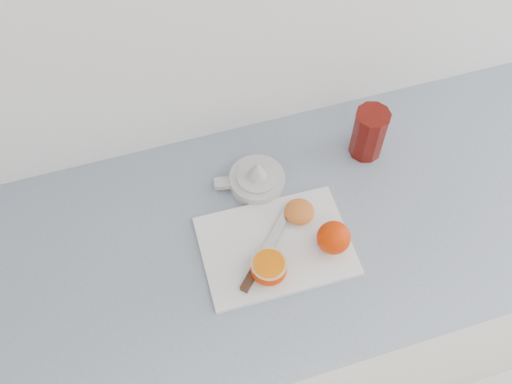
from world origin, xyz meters
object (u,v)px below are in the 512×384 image
cutting_board (276,246)px  citrus_juicer (256,179)px  red_tumbler (369,134)px  half_orange (269,268)px  counter (307,295)px

cutting_board → citrus_juicer: bearing=87.0°
citrus_juicer → red_tumbler: size_ratio=1.23×
half_orange → citrus_juicer: size_ratio=0.47×
citrus_juicer → red_tumbler: red_tumbler is taller
red_tumbler → half_orange: bearing=-142.8°
half_orange → red_tumbler: (0.32, 0.24, 0.03)m
half_orange → red_tumbler: 0.40m
cutting_board → red_tumbler: bearing=32.9°
half_orange → citrus_juicer: 0.23m
cutting_board → half_orange: (-0.04, -0.06, 0.03)m
citrus_juicer → counter: bearing=-46.9°
counter → citrus_juicer: size_ratio=15.65×
half_orange → cutting_board: bearing=58.9°
cutting_board → citrus_juicer: (0.01, 0.17, 0.02)m
counter → citrus_juicer: 0.50m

